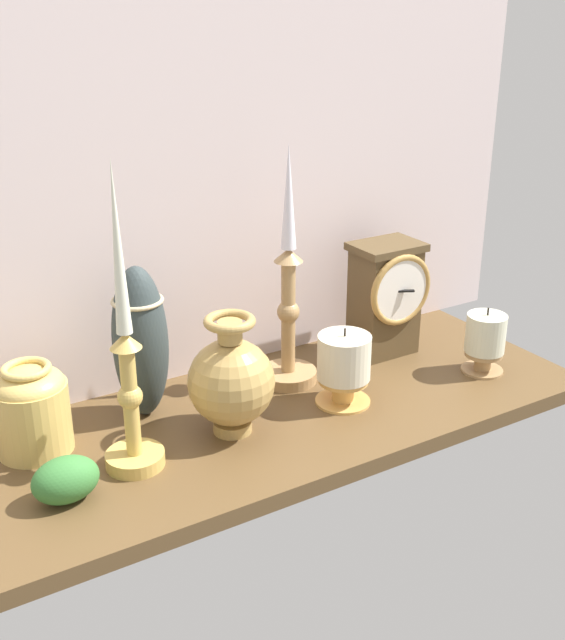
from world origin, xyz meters
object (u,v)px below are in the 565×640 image
object	(u,v)px
pillar_candle_front	(344,365)
pillar_candle_near_clock	(485,341)
candlestick_tall_left	(288,309)
candlestick_tall_center	(128,377)
mantel_clock	(386,297)
tall_ceramic_vase	(140,342)
brass_vase_bulbous	(231,380)
brass_vase_jar	(31,407)

from	to	relation	value
pillar_candle_front	pillar_candle_near_clock	distance (cm)	25.41
candlestick_tall_left	candlestick_tall_center	bearing A→B (deg)	-161.03
candlestick_tall_left	pillar_candle_front	bearing A→B (deg)	-72.76
mantel_clock	tall_ceramic_vase	world-z (taller)	tall_ceramic_vase
brass_vase_bulbous	brass_vase_jar	bearing A→B (deg)	159.07
candlestick_tall_left	brass_vase_bulbous	xyz separation A→B (cm)	(-14.72, -9.09, -4.21)
mantel_clock	brass_vase_bulbous	bearing A→B (deg)	-164.05
brass_vase_bulbous	pillar_candle_near_clock	distance (cm)	43.39
candlestick_tall_center	tall_ceramic_vase	xyz separation A→B (cm)	(6.30, 11.94, -1.26)
mantel_clock	tall_ceramic_vase	bearing A→B (deg)	178.44
candlestick_tall_left	brass_vase_jar	xyz separation A→B (cm)	(-39.25, 0.29, -5.63)
candlestick_tall_left	candlestick_tall_center	xyz separation A→B (cm)	(-29.41, -10.11, 0.58)
tall_ceramic_vase	brass_vase_bulbous	bearing A→B (deg)	-52.44
pillar_candle_front	mantel_clock	bearing A→B (deg)	33.93
mantel_clock	brass_vase_jar	bearing A→B (deg)	-179.63
candlestick_tall_center	mantel_clock	bearing A→B (deg)	12.45
tall_ceramic_vase	pillar_candle_near_clock	bearing A→B (deg)	-16.50
brass_vase_bulbous	candlestick_tall_left	bearing A→B (deg)	31.69
tall_ceramic_vase	brass_vase_jar	bearing A→B (deg)	-174.55
candlestick_tall_center	pillar_candle_front	bearing A→B (deg)	-0.27
candlestick_tall_left	candlestick_tall_center	world-z (taller)	candlestick_tall_center
candlestick_tall_center	brass_vase_bulbous	xyz separation A→B (cm)	(14.70, 1.02, -4.79)
brass_vase_bulbous	brass_vase_jar	world-z (taller)	brass_vase_bulbous
brass_vase_jar	tall_ceramic_vase	distance (cm)	16.95
mantel_clock	tall_ceramic_vase	size ratio (longest dim) A/B	0.85
brass_vase_bulbous	brass_vase_jar	size ratio (longest dim) A/B	1.38
brass_vase_jar	pillar_candle_front	xyz separation A→B (cm)	(42.43, -10.55, -0.35)
pillar_candle_front	candlestick_tall_left	bearing A→B (deg)	107.24
mantel_clock	pillar_candle_near_clock	bearing A→B (deg)	-57.58
candlestick_tall_center	pillar_candle_near_clock	bearing A→B (deg)	-3.28
brass_vase_jar	pillar_candle_near_clock	xyz separation A→B (cm)	(67.63, -13.72, -1.06)
candlestick_tall_left	tall_ceramic_vase	distance (cm)	23.20
candlestick_tall_left	pillar_candle_near_clock	size ratio (longest dim) A/B	3.40
brass_vase_jar	candlestick_tall_center	bearing A→B (deg)	-46.61
pillar_candle_near_clock	tall_ceramic_vase	bearing A→B (deg)	163.50
brass_vase_jar	pillar_candle_front	distance (cm)	43.73
brass_vase_jar	candlestick_tall_left	bearing A→B (deg)	-0.43
candlestick_tall_center	pillar_candle_near_clock	world-z (taller)	candlestick_tall_center
pillar_candle_near_clock	brass_vase_jar	bearing A→B (deg)	168.54
brass_vase_bulbous	tall_ceramic_vase	distance (cm)	14.22
brass_vase_bulbous	tall_ceramic_vase	world-z (taller)	tall_ceramic_vase
candlestick_tall_center	brass_vase_jar	xyz separation A→B (cm)	(-9.83, 10.40, -6.21)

